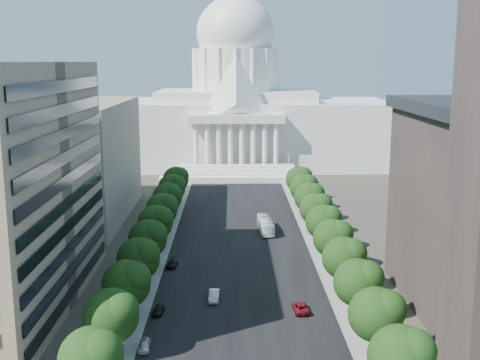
{
  "coord_description": "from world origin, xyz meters",
  "views": [
    {
      "loc": [
        -1.59,
        -52.55,
        40.02
      ],
      "look_at": [
        0.17,
        72.93,
        15.26
      ],
      "focal_mm": 45.0,
      "sensor_mm": 36.0,
      "label": 1
    }
  ],
  "objects_px": {
    "car_dark_a": "(158,310)",
    "car_dark_b": "(172,264)",
    "car_red": "(301,308)",
    "car_silver": "(214,296)",
    "car_parked": "(144,345)",
    "city_bus": "(266,225)"
  },
  "relations": [
    {
      "from": "car_silver",
      "to": "car_red",
      "type": "bearing_deg",
      "value": -17.1
    },
    {
      "from": "car_red",
      "to": "car_parked",
      "type": "xyz_separation_m",
      "value": [
        -23.57,
        -12.85,
        -0.01
      ]
    },
    {
      "from": "car_parked",
      "to": "city_bus",
      "type": "distance_m",
      "value": 63.15
    },
    {
      "from": "car_dark_b",
      "to": "car_dark_a",
      "type": "bearing_deg",
      "value": -84.83
    },
    {
      "from": "car_silver",
      "to": "car_red",
      "type": "distance_m",
      "value": 15.05
    },
    {
      "from": "car_parked",
      "to": "city_bus",
      "type": "xyz_separation_m",
      "value": [
        20.48,
        59.73,
        1.03
      ]
    },
    {
      "from": "car_silver",
      "to": "city_bus",
      "type": "distance_m",
      "value": 43.4
    },
    {
      "from": "car_dark_b",
      "to": "car_parked",
      "type": "distance_m",
      "value": 34.96
    },
    {
      "from": "car_dark_a",
      "to": "car_dark_b",
      "type": "bearing_deg",
      "value": 96.02
    },
    {
      "from": "car_silver",
      "to": "car_dark_b",
      "type": "height_order",
      "value": "car_silver"
    },
    {
      "from": "car_silver",
      "to": "car_red",
      "type": "relative_size",
      "value": 0.98
    },
    {
      "from": "car_dark_a",
      "to": "car_dark_b",
      "type": "relative_size",
      "value": 0.87
    },
    {
      "from": "car_red",
      "to": "car_dark_a",
      "type": "bearing_deg",
      "value": -1.71
    },
    {
      "from": "car_dark_a",
      "to": "car_parked",
      "type": "distance_m",
      "value": 12.35
    },
    {
      "from": "car_red",
      "to": "car_parked",
      "type": "relative_size",
      "value": 1.25
    },
    {
      "from": "city_bus",
      "to": "car_silver",
      "type": "bearing_deg",
      "value": -108.46
    },
    {
      "from": "car_silver",
      "to": "car_dark_a",
      "type": "bearing_deg",
      "value": -146.28
    },
    {
      "from": "car_dark_a",
      "to": "city_bus",
      "type": "relative_size",
      "value": 0.32
    },
    {
      "from": "car_red",
      "to": "car_dark_b",
      "type": "distance_m",
      "value": 31.95
    },
    {
      "from": "car_silver",
      "to": "car_parked",
      "type": "bearing_deg",
      "value": -115.65
    },
    {
      "from": "car_dark_b",
      "to": "city_bus",
      "type": "height_order",
      "value": "city_bus"
    },
    {
      "from": "car_dark_b",
      "to": "city_bus",
      "type": "distance_m",
      "value": 31.84
    }
  ]
}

